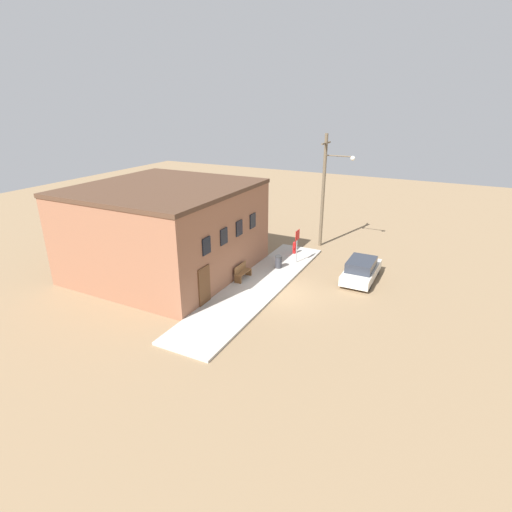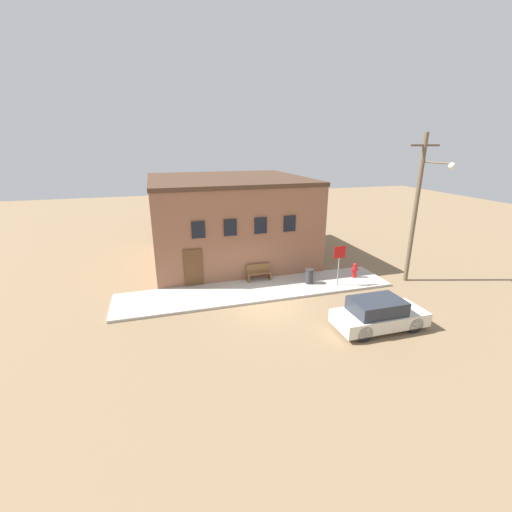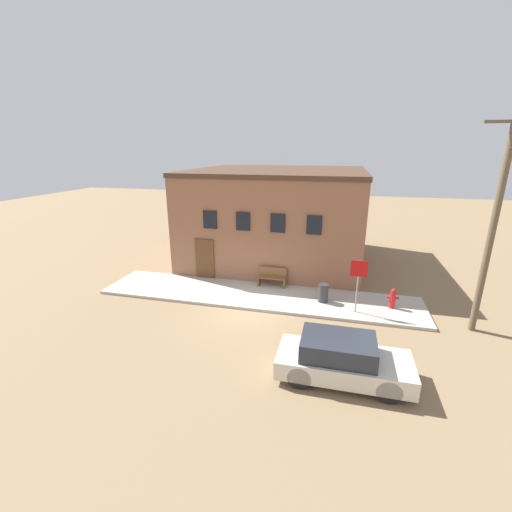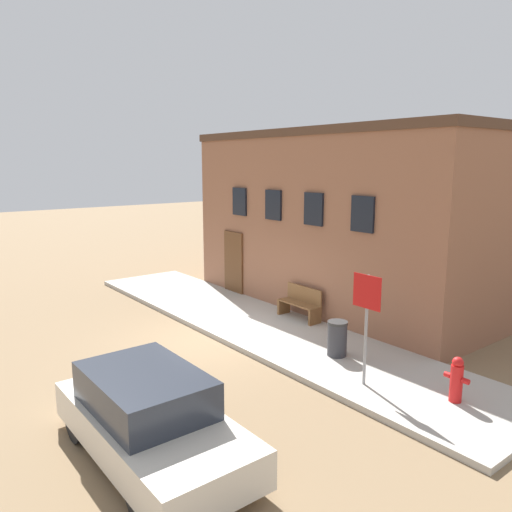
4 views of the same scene
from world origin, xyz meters
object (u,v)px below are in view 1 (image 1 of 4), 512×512
Objects in this scene: fire_hydrant at (294,247)px; stop_sign at (297,240)px; trash_bin at (278,262)px; parked_car at (361,270)px; utility_pole at (325,188)px; bench at (242,272)px.

stop_sign reaches higher than fire_hydrant.
fire_hydrant is 2.91m from trash_bin.
trash_bin is (-2.90, -0.07, -0.02)m from fire_hydrant.
trash_bin is 5.17m from parked_car.
fire_hydrant is at bearing 26.77° from stop_sign.
fire_hydrant is at bearing 158.10° from utility_pole.
stop_sign is 4.55m from parked_car.
utility_pole reaches higher than fire_hydrant.
bench is at bearing 153.62° from stop_sign.
fire_hydrant is at bearing 1.31° from trash_bin.
parked_car reaches higher than bench.
bench reaches higher than trash_bin.
fire_hydrant is 0.11× the size of utility_pole.
utility_pole is 7.34m from parked_car.
utility_pole is at bearing -10.48° from trash_bin.
trash_bin is (2.56, -1.25, -0.02)m from bench.
utility_pole is (8.25, -2.30, 3.84)m from bench.
parked_car is (-2.06, -5.16, 0.08)m from fire_hydrant.
bench is (-5.46, 1.18, -0.00)m from fire_hydrant.
utility_pole reaches higher than trash_bin.
parked_car reaches higher than trash_bin.
utility_pole is (4.31, -0.35, 2.70)m from stop_sign.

